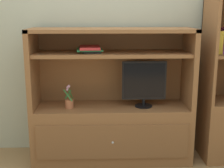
{
  "coord_description": "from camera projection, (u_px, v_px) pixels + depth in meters",
  "views": [
    {
      "loc": [
        -0.11,
        -2.72,
        1.57
      ],
      "look_at": [
        0.0,
        0.35,
        0.85
      ],
      "focal_mm": 49.53,
      "sensor_mm": 36.0,
      "label": 1
    }
  ],
  "objects": [
    {
      "name": "upright_book_row",
      "position": [
        221.0,
        41.0,
        3.15
      ],
      "size": [
        0.15,
        0.16,
        0.26
      ],
      "color": "teal",
      "rests_on": "bookshelf_tall"
    },
    {
      "name": "tv_monitor",
      "position": [
        144.0,
        83.0,
        3.19
      ],
      "size": [
        0.46,
        0.18,
        0.48
      ],
      "color": "black",
      "rests_on": "media_console"
    },
    {
      "name": "bookshelf_tall",
      "position": [
        222.0,
        106.0,
        3.32
      ],
      "size": [
        0.41,
        0.48,
        1.73
      ],
      "color": "brown",
      "rests_on": "ground_plane"
    },
    {
      "name": "painted_rear_wall",
      "position": [
        111.0,
        27.0,
        3.42
      ],
      "size": [
        6.0,
        0.1,
        2.8
      ],
      "primitive_type": "cube",
      "color": "#ADB29E",
      "rests_on": "ground_plane"
    },
    {
      "name": "potted_plant",
      "position": [
        69.0,
        102.0,
        3.18
      ],
      "size": [
        0.1,
        0.13,
        0.25
      ],
      "color": "#B26642",
      "rests_on": "media_console"
    },
    {
      "name": "media_console",
      "position": [
        112.0,
        118.0,
        3.3
      ],
      "size": [
        1.66,
        0.52,
        1.41
      ],
      "color": "brown",
      "rests_on": "ground_plane"
    },
    {
      "name": "magazine_stack",
      "position": [
        90.0,
        49.0,
        3.11
      ],
      "size": [
        0.28,
        0.31,
        0.06
      ],
      "color": "black",
      "rests_on": "media_console"
    }
  ]
}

